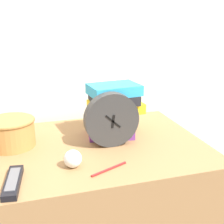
# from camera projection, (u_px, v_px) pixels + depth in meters

# --- Properties ---
(wall_back) EXTENTS (6.00, 0.04, 2.40)m
(wall_back) POSITION_uv_depth(u_px,v_px,m) (48.00, 23.00, 1.46)
(wall_back) COLOR silver
(wall_back) RESTS_ON ground_plane
(desk_clock) EXTENTS (0.22, 0.05, 0.22)m
(desk_clock) POSITION_uv_depth(u_px,v_px,m) (112.00, 120.00, 1.23)
(desk_clock) COLOR #333333
(desk_clock) RESTS_ON desk
(book_stack) EXTENTS (0.25, 0.21, 0.22)m
(book_stack) POSITION_uv_depth(u_px,v_px,m) (113.00, 109.00, 1.35)
(book_stack) COLOR #7A3899
(book_stack) RESTS_ON desk
(basket) EXTENTS (0.20, 0.20, 0.11)m
(basket) POSITION_uv_depth(u_px,v_px,m) (11.00, 132.00, 1.24)
(basket) COLOR #B27A3D
(basket) RESTS_ON desk
(tv_remote) EXTENTS (0.07, 0.19, 0.02)m
(tv_remote) POSITION_uv_depth(u_px,v_px,m) (13.00, 182.00, 0.97)
(tv_remote) COLOR black
(tv_remote) RESTS_ON desk
(crumpled_paper_ball) EXTENTS (0.06, 0.06, 0.06)m
(crumpled_paper_ball) POSITION_uv_depth(u_px,v_px,m) (74.00, 159.00, 1.08)
(crumpled_paper_ball) COLOR white
(crumpled_paper_ball) RESTS_ON desk
(pen) EXTENTS (0.14, 0.07, 0.01)m
(pen) POSITION_uv_depth(u_px,v_px,m) (109.00, 169.00, 1.06)
(pen) COLOR #B21E1E
(pen) RESTS_ON desk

